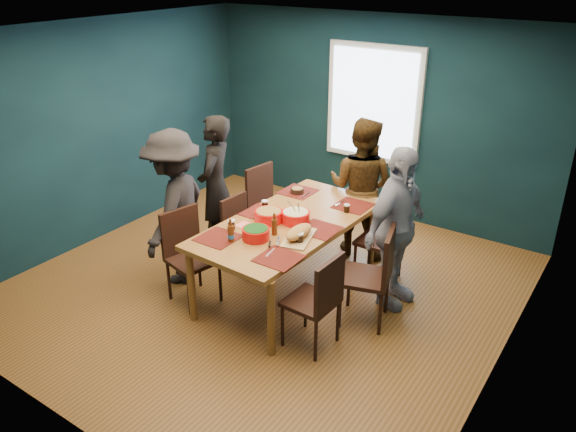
# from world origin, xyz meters

# --- Properties ---
(room) EXTENTS (5.01, 5.01, 2.71)m
(room) POSITION_xyz_m (0.00, 0.27, 1.37)
(room) COLOR #98592C
(room) RESTS_ON ground
(dining_table) EXTENTS (1.20, 2.24, 0.83)m
(dining_table) POSITION_xyz_m (0.26, 0.08, 0.75)
(dining_table) COLOR #A97132
(dining_table) RESTS_ON floor
(chair_left_far) EXTENTS (0.51, 0.51, 1.00)m
(chair_left_far) POSITION_xyz_m (-0.63, 0.87, 0.58)
(chair_left_far) COLOR black
(chair_left_far) RESTS_ON floor
(chair_left_mid) EXTENTS (0.43, 0.43, 0.89)m
(chair_left_mid) POSITION_xyz_m (-0.46, 0.16, 0.52)
(chair_left_mid) COLOR black
(chair_left_mid) RESTS_ON floor
(chair_left_near) EXTENTS (0.54, 0.54, 0.99)m
(chair_left_near) POSITION_xyz_m (-0.54, -0.63, 0.58)
(chair_left_near) COLOR black
(chair_left_near) RESTS_ON floor
(chair_right_far) EXTENTS (0.45, 0.45, 0.99)m
(chair_right_far) POSITION_xyz_m (1.05, 0.84, 0.57)
(chair_right_far) COLOR black
(chair_right_far) RESTS_ON floor
(chair_right_mid) EXTENTS (0.57, 0.57, 1.02)m
(chair_right_mid) POSITION_xyz_m (1.29, 0.06, 0.59)
(chair_right_mid) COLOR black
(chair_right_mid) RESTS_ON floor
(chair_right_near) EXTENTS (0.45, 0.45, 0.96)m
(chair_right_near) POSITION_xyz_m (1.05, -0.59, 0.56)
(chair_right_near) COLOR black
(chair_right_near) RESTS_ON floor
(person_far_left) EXTENTS (0.62, 0.74, 1.72)m
(person_far_left) POSITION_xyz_m (-0.94, 0.31, 0.86)
(person_far_left) COLOR black
(person_far_left) RESTS_ON floor
(person_back) EXTENTS (0.88, 0.71, 1.69)m
(person_back) POSITION_xyz_m (0.46, 1.31, 0.84)
(person_back) COLOR black
(person_back) RESTS_ON floor
(person_right) EXTENTS (0.54, 1.05, 1.71)m
(person_right) POSITION_xyz_m (1.27, 0.50, 0.86)
(person_right) COLOR white
(person_right) RESTS_ON floor
(person_near_left) EXTENTS (0.98, 1.27, 1.73)m
(person_near_left) POSITION_xyz_m (-0.90, -0.40, 0.87)
(person_near_left) COLOR black
(person_near_left) RESTS_ON floor
(bowl_salad) EXTENTS (0.29, 0.29, 0.12)m
(bowl_salad) POSITION_xyz_m (0.09, -0.04, 0.90)
(bowl_salad) COLOR red
(bowl_salad) RESTS_ON dining_table
(bowl_dumpling) EXTENTS (0.29, 0.29, 0.27)m
(bowl_dumpling) POSITION_xyz_m (0.33, 0.09, 0.90)
(bowl_dumpling) COLOR red
(bowl_dumpling) RESTS_ON dining_table
(bowl_herbs) EXTENTS (0.27, 0.27, 0.12)m
(bowl_herbs) POSITION_xyz_m (0.22, -0.44, 0.90)
(bowl_herbs) COLOR red
(bowl_herbs) RESTS_ON dining_table
(cutting_board) EXTENTS (0.36, 0.61, 0.13)m
(cutting_board) POSITION_xyz_m (0.56, -0.20, 0.89)
(cutting_board) COLOR tan
(cutting_board) RESTS_ON dining_table
(small_bowl) EXTENTS (0.16, 0.16, 0.06)m
(small_bowl) POSITION_xyz_m (-0.08, 0.75, 0.87)
(small_bowl) COLOR black
(small_bowl) RESTS_ON dining_table
(beer_bottle_a) EXTENTS (0.06, 0.06, 0.24)m
(beer_bottle_a) POSITION_xyz_m (0.05, -0.61, 0.92)
(beer_bottle_a) COLOR #4E250E
(beer_bottle_a) RESTS_ON dining_table
(beer_bottle_b) EXTENTS (0.06, 0.06, 0.23)m
(beer_bottle_b) POSITION_xyz_m (0.31, -0.26, 0.92)
(beer_bottle_b) COLOR #4E250E
(beer_bottle_b) RESTS_ON dining_table
(cola_glass_a) EXTENTS (0.07, 0.07, 0.10)m
(cola_glass_a) POSITION_xyz_m (-0.11, -0.41, 0.89)
(cola_glass_a) COLOR black
(cola_glass_a) RESTS_ON dining_table
(cola_glass_b) EXTENTS (0.08, 0.08, 0.11)m
(cola_glass_b) POSITION_xyz_m (0.62, -0.27, 0.89)
(cola_glass_b) COLOR black
(cola_glass_b) RESTS_ON dining_table
(cola_glass_c) EXTENTS (0.06, 0.06, 0.09)m
(cola_glass_c) POSITION_xyz_m (0.65, 0.61, 0.88)
(cola_glass_c) COLOR black
(cola_glass_c) RESTS_ON dining_table
(cola_glass_d) EXTENTS (0.07, 0.07, 0.10)m
(cola_glass_d) POSITION_xyz_m (-0.13, 0.19, 0.89)
(cola_glass_d) COLOR black
(cola_glass_d) RESTS_ON dining_table
(napkin_a) EXTENTS (0.18, 0.18, 0.00)m
(napkin_a) POSITION_xyz_m (0.58, 0.13, 0.83)
(napkin_a) COLOR #FF726B
(napkin_a) RESTS_ON dining_table
(napkin_b) EXTENTS (0.16, 0.16, 0.00)m
(napkin_b) POSITION_xyz_m (-0.06, -0.26, 0.84)
(napkin_b) COLOR #FF726B
(napkin_b) RESTS_ON dining_table
(napkin_c) EXTENTS (0.18, 0.18, 0.00)m
(napkin_c) POSITION_xyz_m (0.65, -0.65, 0.84)
(napkin_c) COLOR #FF726B
(napkin_c) RESTS_ON dining_table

